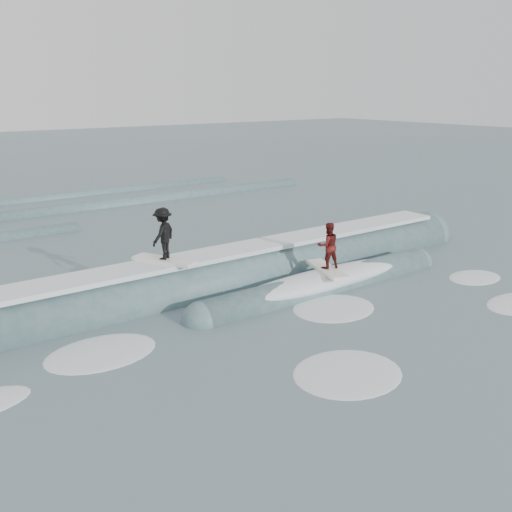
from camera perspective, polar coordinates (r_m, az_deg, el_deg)
ground at (r=15.94m, az=5.94°, el=-6.07°), size 160.00×160.00×0.00m
breaking_wave at (r=18.57m, az=-0.34°, el=-2.53°), size 21.23×3.85×2.14m
surfer_black at (r=16.88m, az=-9.27°, el=1.93°), size 1.41×2.03×1.63m
surfer_red at (r=17.84m, az=7.20°, el=0.66°), size 1.11×2.07×1.55m
whitewater at (r=15.05m, az=6.18°, el=-7.48°), size 17.71×6.15×0.10m
far_swells at (r=30.02m, az=-21.58°, el=3.57°), size 37.86×8.65×0.80m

